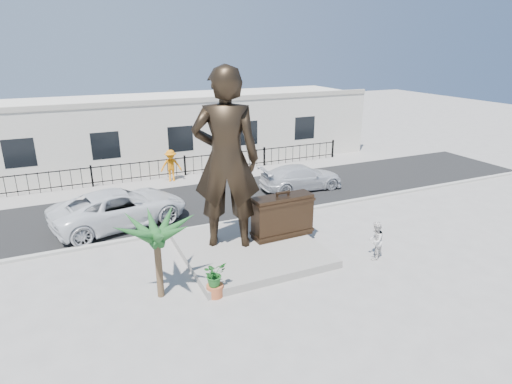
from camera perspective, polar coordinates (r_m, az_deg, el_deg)
ground at (r=16.18m, az=2.96°, el=-9.86°), size 100.00×100.00×0.00m
street at (r=22.94m, az=-6.19°, el=-0.95°), size 40.00×7.00×0.01m
curb at (r=19.85m, az=-2.98°, el=-3.96°), size 40.00×0.25×0.12m
far_sidewalk at (r=26.58m, az=-8.92°, el=1.76°), size 40.00×2.50×0.02m
plinth at (r=17.12m, az=-0.84°, el=-7.55°), size 5.20×5.20×0.30m
fence at (r=27.16m, az=-9.45°, el=3.40°), size 22.00×0.10×1.20m
building at (r=30.78m, az=-11.71°, el=8.17°), size 28.00×7.00×4.40m
statue at (r=16.05m, az=-4.01°, el=4.34°), size 2.96×2.51×6.90m
suitcase at (r=17.53m, az=3.55°, el=-3.22°), size 2.52×0.87×1.76m
tourist at (r=17.00m, az=15.62°, el=-6.26°), size 0.92×0.88×1.50m
car_white at (r=20.28m, az=-17.68°, el=-1.99°), size 6.46×4.05×1.66m
car_silver at (r=24.36m, az=6.07°, el=1.98°), size 4.88×2.25×1.38m
worker at (r=26.03m, az=-11.26°, el=3.47°), size 1.35×0.93×1.92m
palm_tree at (r=14.79m, az=-12.52°, el=-13.36°), size 1.80×1.80×3.20m
planter at (r=14.42m, az=-5.49°, el=-12.92°), size 0.56×0.56×0.40m
shrub at (r=14.11m, az=-5.57°, el=-10.82°), size 0.90×0.84×0.82m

